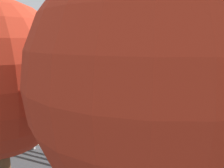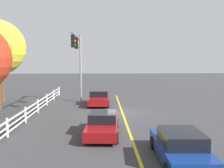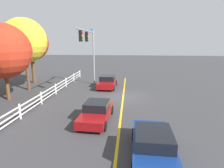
{
  "view_description": "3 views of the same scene",
  "coord_description": "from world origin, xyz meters",
  "px_view_note": "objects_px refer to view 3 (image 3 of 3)",
  "views": [
    {
      "loc": [
        -8.24,
        16.1,
        5.84
      ],
      "look_at": [
        -1.61,
        0.82,
        2.61
      ],
      "focal_mm": 37.0,
      "sensor_mm": 36.0,
      "label": 1
    },
    {
      "loc": [
        -19.93,
        1.6,
        4.47
      ],
      "look_at": [
        -1.58,
        0.94,
        2.62
      ],
      "focal_mm": 38.49,
      "sensor_mm": 36.0,
      "label": 2
    },
    {
      "loc": [
        -17.88,
        -0.54,
        5.41
      ],
      "look_at": [
        -1.28,
        1.02,
        1.59
      ],
      "focal_mm": 29.44,
      "sensor_mm": 36.0,
      "label": 3
    }
  ],
  "objects_px": {
    "car_2": "(97,112)",
    "tree_2": "(24,41)",
    "car_1": "(107,82)",
    "tree_1": "(31,43)",
    "tree_0": "(3,51)",
    "car_0": "(153,144)"
  },
  "relations": [
    {
      "from": "car_0",
      "to": "tree_0",
      "type": "relative_size",
      "value": 0.64
    },
    {
      "from": "car_2",
      "to": "tree_1",
      "type": "relative_size",
      "value": 0.57
    },
    {
      "from": "car_0",
      "to": "car_2",
      "type": "bearing_deg",
      "value": 42.17
    },
    {
      "from": "car_0",
      "to": "car_1",
      "type": "bearing_deg",
      "value": 17.16
    },
    {
      "from": "car_1",
      "to": "car_2",
      "type": "relative_size",
      "value": 0.99
    },
    {
      "from": "car_2",
      "to": "tree_2",
      "type": "bearing_deg",
      "value": -126.14
    },
    {
      "from": "tree_0",
      "to": "car_2",
      "type": "bearing_deg",
      "value": -113.14
    },
    {
      "from": "tree_0",
      "to": "tree_1",
      "type": "height_order",
      "value": "tree_1"
    },
    {
      "from": "car_1",
      "to": "tree_0",
      "type": "xyz_separation_m",
      "value": [
        -5.71,
        8.87,
        3.91
      ]
    },
    {
      "from": "car_0",
      "to": "tree_2",
      "type": "bearing_deg",
      "value": 49.12
    },
    {
      "from": "car_1",
      "to": "tree_2",
      "type": "height_order",
      "value": "tree_2"
    },
    {
      "from": "car_1",
      "to": "tree_1",
      "type": "distance_m",
      "value": 11.32
    },
    {
      "from": "tree_0",
      "to": "car_1",
      "type": "bearing_deg",
      "value": -57.23
    },
    {
      "from": "car_1",
      "to": "car_2",
      "type": "xyz_separation_m",
      "value": [
        -9.67,
        -0.39,
        -0.06
      ]
    },
    {
      "from": "car_2",
      "to": "car_1",
      "type": "bearing_deg",
      "value": -174.26
    },
    {
      "from": "car_1",
      "to": "tree_0",
      "type": "relative_size",
      "value": 0.6
    },
    {
      "from": "car_2",
      "to": "tree_0",
      "type": "height_order",
      "value": "tree_0"
    },
    {
      "from": "car_1",
      "to": "car_2",
      "type": "distance_m",
      "value": 9.67
    },
    {
      "from": "car_0",
      "to": "car_1",
      "type": "height_order",
      "value": "car_1"
    },
    {
      "from": "car_2",
      "to": "tree_0",
      "type": "bearing_deg",
      "value": -109.72
    },
    {
      "from": "car_0",
      "to": "tree_1",
      "type": "relative_size",
      "value": 0.61
    },
    {
      "from": "car_2",
      "to": "tree_1",
      "type": "xyz_separation_m",
      "value": [
        11.41,
        10.6,
        4.61
      ]
    }
  ]
}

